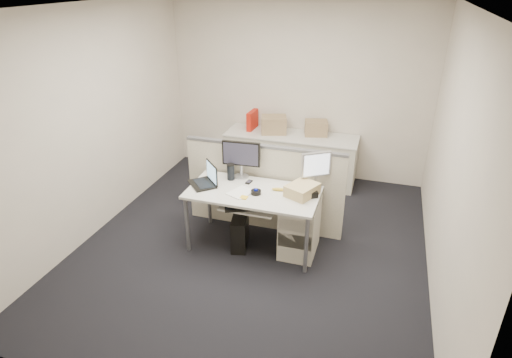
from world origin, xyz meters
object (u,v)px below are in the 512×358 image
(monitor_main, at_px, (241,160))
(desk_phone, at_px, (306,193))
(laptop, at_px, (202,175))
(desk, at_px, (253,196))

(monitor_main, relative_size, desk_phone, 2.10)
(laptop, height_order, desk_phone, laptop)
(laptop, distance_m, desk_phone, 1.23)
(monitor_main, bearing_deg, laptop, -141.25)
(desk, relative_size, desk_phone, 6.84)
(desk, height_order, monitor_main, monitor_main)
(desk, xyz_separation_m, laptop, (-0.62, -0.02, 0.19))
(desk, distance_m, desk_phone, 0.61)
(desk_phone, bearing_deg, laptop, 154.82)
(monitor_main, height_order, laptop, monitor_main)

